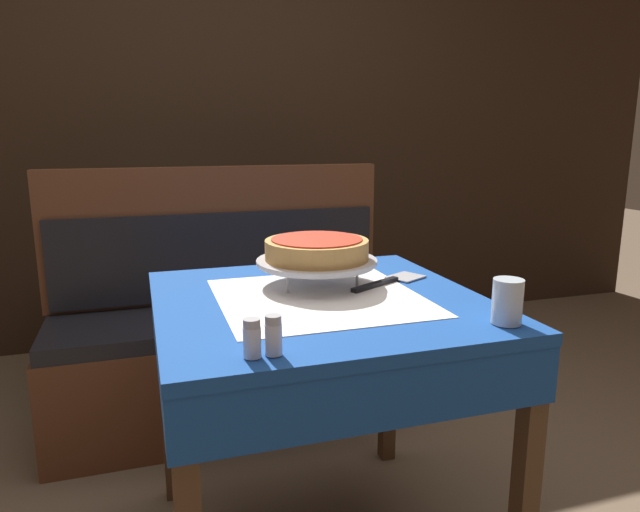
{
  "coord_description": "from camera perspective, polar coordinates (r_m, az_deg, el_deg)",
  "views": [
    {
      "loc": [
        -0.44,
        -1.38,
        1.2
      ],
      "look_at": [
        0.03,
        0.09,
        0.86
      ],
      "focal_mm": 32.0,
      "sensor_mm": 36.0,
      "label": 1
    }
  ],
  "objects": [
    {
      "name": "condiment_caddy",
      "position": [
        2.88,
        -14.92,
        4.28
      ],
      "size": [
        0.11,
        0.11,
        0.18
      ],
      "color": "black",
      "rests_on": "dining_table_rear"
    },
    {
      "name": "dining_table_front",
      "position": [
        1.54,
        -0.08,
        -7.75
      ],
      "size": [
        0.85,
        0.85,
        0.77
      ],
      "color": "#194799",
      "rests_on": "ground_plane"
    },
    {
      "name": "deep_dish_pizza",
      "position": [
        1.61,
        -0.33,
        0.73
      ],
      "size": [
        0.29,
        0.29,
        0.06
      ],
      "color": "#C68E47",
      "rests_on": "pizza_pan_stand"
    },
    {
      "name": "dining_table_rear",
      "position": [
        2.92,
        -13.95,
        1.22
      ],
      "size": [
        0.67,
        0.67,
        0.77
      ],
      "color": "#1E6B33",
      "rests_on": "ground_plane"
    },
    {
      "name": "pizza_server",
      "position": [
        1.66,
        6.88,
        -2.51
      ],
      "size": [
        0.28,
        0.18,
        0.01
      ],
      "color": "#BCBCC1",
      "rests_on": "dining_table_front"
    },
    {
      "name": "water_glass_near",
      "position": [
        1.36,
        18.23,
        -4.33
      ],
      "size": [
        0.07,
        0.07,
        0.1
      ],
      "color": "silver",
      "rests_on": "dining_table_front"
    },
    {
      "name": "pizza_pan_stand",
      "position": [
        1.61,
        -0.32,
        -0.67
      ],
      "size": [
        0.34,
        0.34,
        0.07
      ],
      "color": "#ADADB2",
      "rests_on": "dining_table_front"
    },
    {
      "name": "pepper_shaker",
      "position": [
        1.12,
        -4.67,
        -7.91
      ],
      "size": [
        0.03,
        0.03,
        0.08
      ],
      "color": "silver",
      "rests_on": "dining_table_front"
    },
    {
      "name": "salt_shaker",
      "position": [
        1.12,
        -6.81,
        -8.18
      ],
      "size": [
        0.04,
        0.04,
        0.08
      ],
      "color": "silver",
      "rests_on": "dining_table_front"
    },
    {
      "name": "back_wall_panel",
      "position": [
        3.37,
        -10.46,
        12.12
      ],
      "size": [
        6.0,
        0.04,
        2.4
      ],
      "primitive_type": "cube",
      "color": "black",
      "rests_on": "ground_plane"
    },
    {
      "name": "booth_bench",
      "position": [
        2.43,
        -9.22,
        -8.99
      ],
      "size": [
        1.41,
        0.47,
        1.06
      ],
      "color": "brown",
      "rests_on": "ground_plane"
    }
  ]
}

